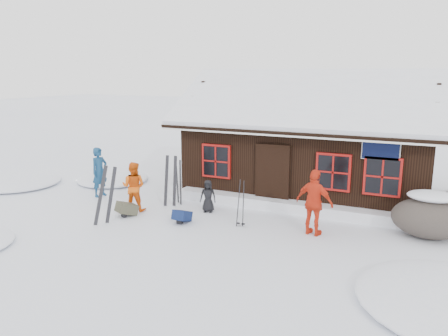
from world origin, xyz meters
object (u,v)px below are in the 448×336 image
at_px(boulder, 430,217).
at_px(ski_poles, 241,204).
at_px(backpack_blue, 182,218).
at_px(skier_teal, 100,172).
at_px(backpack_olive, 127,211).
at_px(skier_orange_left, 134,186).
at_px(ski_pair_left, 106,196).
at_px(skier_crouched, 208,196).
at_px(skier_orange_right, 314,203).

relative_size(boulder, ski_poles, 1.37).
bearing_deg(backpack_blue, skier_teal, 162.70).
bearing_deg(backpack_olive, skier_orange_left, 128.98).
bearing_deg(ski_pair_left, skier_crouched, 19.18).
bearing_deg(skier_teal, skier_orange_right, -84.16).
distance_m(ski_pair_left, backpack_blue, 2.26).
xyz_separation_m(ski_poles, backpack_olive, (-3.50, -0.60, -0.50)).
distance_m(skier_orange_right, boulder, 3.02).
bearing_deg(skier_orange_left, backpack_olive, 88.71).
distance_m(skier_orange_left, skier_crouched, 2.36).
xyz_separation_m(skier_crouched, ski_pair_left, (-2.12, -2.22, 0.33)).
distance_m(skier_crouched, ski_pair_left, 3.09).
xyz_separation_m(skier_orange_left, backpack_olive, (0.12, -0.55, -0.62)).
bearing_deg(boulder, skier_crouched, -175.09).
relative_size(boulder, ski_pair_left, 1.09).
bearing_deg(skier_orange_left, skier_crouched, -172.92).
xyz_separation_m(skier_teal, skier_orange_left, (2.06, -0.83, -0.09)).
xyz_separation_m(boulder, ski_pair_left, (-8.37, -2.76, 0.27)).
bearing_deg(backpack_olive, skier_teal, 174.05).
xyz_separation_m(ski_pair_left, backpack_blue, (1.90, 1.00, -0.70)).
bearing_deg(ski_poles, skier_orange_left, -179.12).
bearing_deg(skier_teal, ski_poles, -87.86).
distance_m(skier_orange_right, backpack_olive, 5.63).
xyz_separation_m(skier_crouched, ski_poles, (1.44, -0.79, 0.15)).
relative_size(skier_orange_right, backpack_blue, 3.38).
xyz_separation_m(skier_teal, backpack_blue, (4.03, -1.21, -0.72)).
xyz_separation_m(skier_crouched, backpack_olive, (-2.06, -1.39, -0.35)).
bearing_deg(boulder, skier_orange_right, -158.60).
relative_size(skier_crouched, backpack_olive, 1.78).
height_order(skier_teal, backpack_blue, skier_teal).
bearing_deg(boulder, skier_teal, -177.00).
height_order(skier_teal, skier_orange_left, skier_teal).
bearing_deg(skier_orange_left, boulder, 175.29).
relative_size(skier_crouched, ski_poles, 0.73).
xyz_separation_m(skier_orange_left, skier_crouched, (2.18, 0.84, -0.27)).
bearing_deg(boulder, backpack_blue, -164.75).
bearing_deg(skier_orange_left, ski_pair_left, 78.60).
xyz_separation_m(skier_crouched, backpack_blue, (-0.22, -1.23, -0.37)).
distance_m(skier_orange_left, ski_poles, 3.63).
bearing_deg(boulder, ski_poles, -164.63).
bearing_deg(skier_crouched, skier_orange_left, -175.56).
distance_m(skier_teal, backpack_blue, 4.27).
xyz_separation_m(backpack_blue, backpack_olive, (-1.84, -0.16, 0.01)).
distance_m(skier_orange_left, skier_orange_right, 5.65).
bearing_deg(skier_orange_right, skier_orange_left, 15.84).
bearing_deg(ski_poles, ski_pair_left, -158.01).
xyz_separation_m(skier_orange_right, ski_pair_left, (-5.58, -1.67, -0.05)).
distance_m(boulder, backpack_blue, 6.72).
height_order(skier_teal, ski_poles, skier_teal).
distance_m(backpack_blue, backpack_olive, 1.85).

